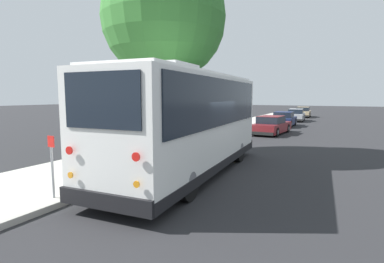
# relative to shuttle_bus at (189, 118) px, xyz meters

# --- Properties ---
(ground_plane) EXTENTS (160.00, 160.00, 0.00)m
(ground_plane) POSITION_rel_shuttle_bus_xyz_m (0.05, -0.28, -1.93)
(ground_plane) COLOR #28282B
(sidewalk_slab) EXTENTS (80.00, 3.91, 0.15)m
(sidewalk_slab) POSITION_rel_shuttle_bus_xyz_m (0.05, 3.36, -1.86)
(sidewalk_slab) COLOR beige
(sidewalk_slab) RESTS_ON ground
(curb_strip) EXTENTS (80.00, 0.14, 0.15)m
(curb_strip) POSITION_rel_shuttle_bus_xyz_m (0.05, 1.34, -1.86)
(curb_strip) COLOR #AAA69D
(curb_strip) RESTS_ON ground
(shuttle_bus) EXTENTS (9.08, 3.18, 3.59)m
(shuttle_bus) POSITION_rel_shuttle_bus_xyz_m (0.00, 0.00, 0.00)
(shuttle_bus) COLOR white
(shuttle_bus) RESTS_ON ground
(parked_sedan_maroon) EXTENTS (4.66, 2.08, 1.28)m
(parked_sedan_maroon) POSITION_rel_shuttle_bus_xyz_m (12.44, 0.03, -1.34)
(parked_sedan_maroon) COLOR maroon
(parked_sedan_maroon) RESTS_ON ground
(parked_sedan_navy) EXTENTS (4.19, 1.82, 1.29)m
(parked_sedan_navy) POSITION_rel_shuttle_bus_xyz_m (18.37, 0.26, -1.33)
(parked_sedan_navy) COLOR #19234C
(parked_sedan_navy) RESTS_ON ground
(parked_sedan_silver) EXTENTS (4.21, 1.86, 1.31)m
(parked_sedan_silver) POSITION_rel_shuttle_bus_xyz_m (24.60, 0.17, -1.32)
(parked_sedan_silver) COLOR #A8AAAF
(parked_sedan_silver) RESTS_ON ground
(parked_sedan_tan) EXTENTS (4.54, 1.93, 1.30)m
(parked_sedan_tan) POSITION_rel_shuttle_bus_xyz_m (31.51, 0.33, -1.33)
(parked_sedan_tan) COLOR tan
(parked_sedan_tan) RESTS_ON ground
(street_tree) EXTENTS (5.31, 5.31, 9.27)m
(street_tree) POSITION_rel_shuttle_bus_xyz_m (2.47, 2.47, 4.40)
(street_tree) COLOR brown
(street_tree) RESTS_ON sidewalk_slab
(sign_post_near) EXTENTS (0.06, 0.22, 1.56)m
(sign_post_near) POSITION_rel_shuttle_bus_xyz_m (-4.12, 1.64, -0.97)
(sign_post_near) COLOR gray
(sign_post_near) RESTS_ON sidewalk_slab
(sign_post_far) EXTENTS (0.06, 0.06, 1.08)m
(sign_post_far) POSITION_rel_shuttle_bus_xyz_m (-2.34, 1.64, -1.24)
(sign_post_far) COLOR gray
(sign_post_far) RESTS_ON sidewalk_slab
(fire_hydrant) EXTENTS (0.22, 0.22, 0.81)m
(fire_hydrant) POSITION_rel_shuttle_bus_xyz_m (7.05, 1.93, -1.38)
(fire_hydrant) COLOR gold
(fire_hydrant) RESTS_ON sidewalk_slab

